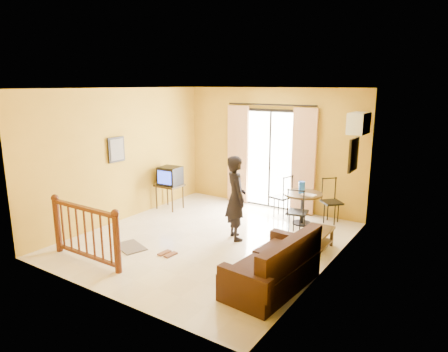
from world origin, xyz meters
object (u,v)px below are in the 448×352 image
Objects in this scene: television at (170,176)px; dining_table at (303,200)px; coffee_table at (315,237)px; sofa at (275,269)px; standing_person at (236,198)px.

television is 3.09m from dining_table.
sofa is (0.00, -1.60, 0.06)m from coffee_table.
standing_person reaches higher than coffee_table.
standing_person is at bearing 142.93° from sofa.
television is 0.31× the size of standing_person.
coffee_table is at bearing 94.95° from sofa.
sofa is 2.04m from standing_person.
television reaches higher than sofa.
television reaches higher than coffee_table.
coffee_table is 1.60m from standing_person.
coffee_table is at bearing -10.85° from television.
sofa is (3.72, -2.06, -0.49)m from television.
dining_table is at bearing 121.79° from coffee_table.
coffee_table is at bearing -128.37° from standing_person.
television is at bearing 22.72° from standing_person.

